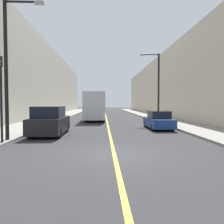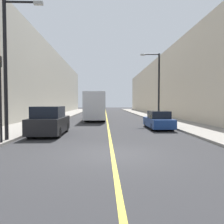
% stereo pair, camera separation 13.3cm
% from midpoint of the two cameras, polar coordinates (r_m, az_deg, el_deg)
% --- Properties ---
extents(ground_plane, '(200.00, 200.00, 0.00)m').
position_cam_midpoint_polar(ground_plane, '(9.49, 0.54, -11.02)').
color(ground_plane, '#2D2D30').
extents(sidewalk_left, '(3.85, 72.00, 0.15)m').
position_cam_midpoint_polar(sidewalk_left, '(39.91, -12.15, -0.74)').
color(sidewalk_left, gray).
rests_on(sidewalk_left, ground).
extents(sidewalk_right, '(3.85, 72.00, 0.15)m').
position_cam_midpoint_polar(sidewalk_right, '(40.06, 9.28, -0.71)').
color(sidewalk_right, gray).
rests_on(sidewalk_right, ground).
extents(building_row_left, '(4.00, 72.00, 11.92)m').
position_cam_midpoint_polar(building_row_left, '(40.90, -17.69, 7.52)').
color(building_row_left, '#B7B2A3').
rests_on(building_row_left, ground).
extents(building_row_right, '(4.00, 72.00, 10.53)m').
position_cam_midpoint_polar(building_row_right, '(41.07, 14.74, 6.57)').
color(building_row_right, beige).
rests_on(building_row_right, ground).
extents(road_center_line, '(0.16, 72.00, 0.01)m').
position_cam_midpoint_polar(road_center_line, '(39.29, -1.42, -0.84)').
color(road_center_line, gold).
rests_on(road_center_line, ground).
extents(bus, '(2.46, 12.12, 3.47)m').
position_cam_midpoint_polar(bus, '(29.47, -4.04, 1.70)').
color(bus, silver).
rests_on(bus, ground).
extents(parked_suv_left, '(2.05, 4.52, 1.97)m').
position_cam_midpoint_polar(parked_suv_left, '(15.57, -15.85, -2.48)').
color(parked_suv_left, black).
rests_on(parked_suv_left, ground).
extents(car_right_near, '(1.78, 4.43, 1.53)m').
position_cam_midpoint_polar(car_right_near, '(18.97, 12.20, -2.26)').
color(car_right_near, navy).
rests_on(car_right_near, ground).
extents(street_lamp_left, '(2.21, 0.24, 7.67)m').
position_cam_midpoint_polar(street_lamp_left, '(13.58, -25.19, 11.79)').
color(street_lamp_left, black).
rests_on(street_lamp_left, sidewalk_left).
extents(street_lamp_right, '(2.21, 0.24, 7.59)m').
position_cam_midpoint_polar(street_lamp_right, '(25.32, 11.92, 7.37)').
color(street_lamp_right, black).
rests_on(street_lamp_right, sidewalk_right).
extents(traffic_light, '(0.16, 0.18, 4.44)m').
position_cam_midpoint_polar(traffic_light, '(12.63, -26.88, 3.77)').
color(traffic_light, black).
rests_on(traffic_light, sidewalk_left).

